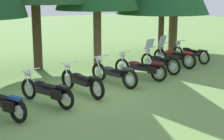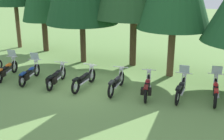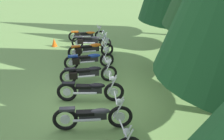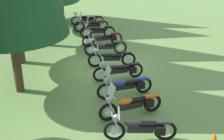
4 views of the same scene
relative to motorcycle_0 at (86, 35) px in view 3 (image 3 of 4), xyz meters
name	(u,v)px [view 3 (image 3 of 4)]	position (x,y,z in m)	size (l,w,h in m)	color
ground_plane	(95,102)	(7.25, 1.41, -0.42)	(80.00, 80.00, 0.00)	#6B934C
motorcycle_0	(86,35)	(0.00, 0.00, 0.00)	(0.77, 2.26, 0.99)	black
motorcycle_1	(90,41)	(1.40, 0.47, 0.03)	(0.74, 2.27, 1.00)	black
motorcycle_2	(90,49)	(2.79, 0.65, 0.04)	(1.00, 2.29, 1.35)	black
motorcycle_3	(89,59)	(4.25, 0.77, 0.03)	(0.98, 2.25, 1.35)	black
motorcycle_4	(88,73)	(5.78, 0.94, 0.02)	(0.94, 2.27, 0.99)	black
motorcycle_5	(91,90)	(7.20, 1.26, 0.02)	(0.74, 2.34, 1.01)	black
motorcycle_6	(93,116)	(8.78, 1.55, 0.02)	(0.77, 2.30, 1.01)	black
traffic_cone	(54,42)	(1.09, -1.71, -0.18)	(0.32, 0.32, 0.48)	#EA590F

